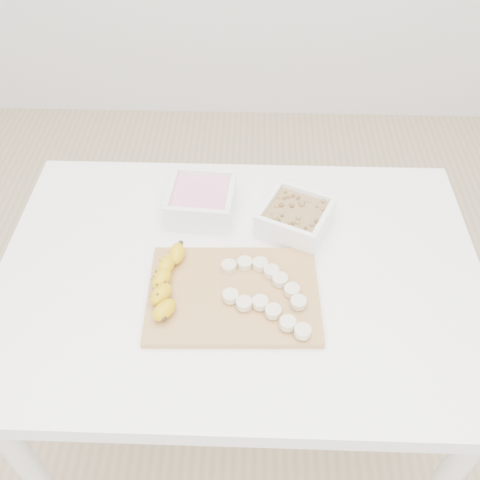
{
  "coord_description": "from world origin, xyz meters",
  "views": [
    {
      "loc": [
        0.02,
        -0.71,
        1.59
      ],
      "look_at": [
        0.0,
        0.03,
        0.81
      ],
      "focal_mm": 40.0,
      "sensor_mm": 36.0,
      "label": 1
    }
  ],
  "objects_px": {
    "table": "(240,299)",
    "bowl_granola": "(295,218)",
    "banana": "(167,282)",
    "cutting_board": "(233,294)",
    "bowl_yogurt": "(201,200)"
  },
  "relations": [
    {
      "from": "bowl_yogurt",
      "to": "cutting_board",
      "type": "distance_m",
      "value": 0.26
    },
    {
      "from": "table",
      "to": "bowl_granola",
      "type": "height_order",
      "value": "bowl_granola"
    },
    {
      "from": "cutting_board",
      "to": "banana",
      "type": "distance_m",
      "value": 0.13
    },
    {
      "from": "table",
      "to": "cutting_board",
      "type": "distance_m",
      "value": 0.12
    },
    {
      "from": "table",
      "to": "cutting_board",
      "type": "relative_size",
      "value": 3.0
    },
    {
      "from": "bowl_granola",
      "to": "banana",
      "type": "height_order",
      "value": "bowl_granola"
    },
    {
      "from": "bowl_granola",
      "to": "table",
      "type": "bearing_deg",
      "value": -132.63
    },
    {
      "from": "bowl_yogurt",
      "to": "bowl_granola",
      "type": "bearing_deg",
      "value": -12.93
    },
    {
      "from": "banana",
      "to": "bowl_yogurt",
      "type": "bearing_deg",
      "value": 92.87
    },
    {
      "from": "table",
      "to": "bowl_granola",
      "type": "xyz_separation_m",
      "value": [
        0.12,
        0.13,
        0.13
      ]
    },
    {
      "from": "table",
      "to": "bowl_granola",
      "type": "relative_size",
      "value": 5.48
    },
    {
      "from": "bowl_yogurt",
      "to": "bowl_granola",
      "type": "relative_size",
      "value": 0.86
    },
    {
      "from": "bowl_granola",
      "to": "cutting_board",
      "type": "distance_m",
      "value": 0.23
    },
    {
      "from": "table",
      "to": "bowl_yogurt",
      "type": "relative_size",
      "value": 6.4
    },
    {
      "from": "table",
      "to": "banana",
      "type": "xyz_separation_m",
      "value": [
        -0.14,
        -0.06,
        0.13
      ]
    }
  ]
}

